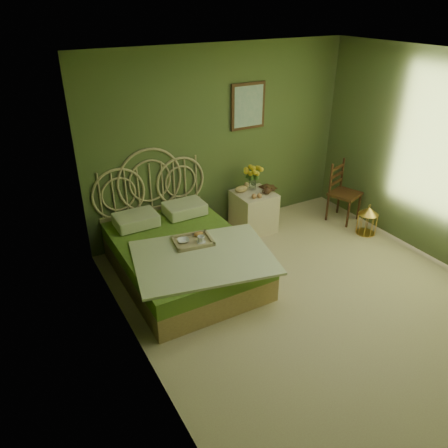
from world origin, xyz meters
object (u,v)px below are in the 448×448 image
bed (182,253)px  nightstand (253,207)px  birdcage (367,221)px  chair (342,188)px

bed → nightstand: bearing=21.8°
nightstand → birdcage: nightstand is taller
bed → chair: bed is taller
nightstand → chair: nightstand is taller
bed → birdcage: size_ratio=5.22×
bed → nightstand: size_ratio=2.15×
bed → birdcage: 2.82m
nightstand → chair: bearing=-14.2°
bed → chair: (2.80, 0.22, 0.21)m
birdcage → bed: bearing=172.6°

